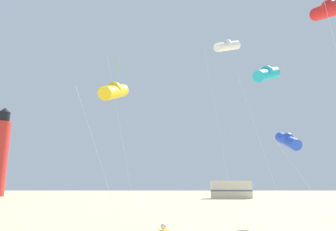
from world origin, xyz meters
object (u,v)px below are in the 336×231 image
object	(u,v)px
kite_diamond_lime	(118,69)
rv_van_cream	(231,190)
kite_tube_gold	(114,91)
kite_tube_cyan	(267,74)
kite_tube_white	(227,46)
kite_tube_scarlet	(329,9)
lighthouse_distant	(0,154)
kite_tube_blue	(288,140)

from	to	relation	value
kite_diamond_lime	rv_van_cream	size ratio (longest dim) A/B	1.93
kite_tube_gold	kite_tube_cyan	distance (m)	9.18
kite_tube_gold	kite_tube_white	xyz separation A→B (m)	(7.37, 7.51, 5.95)
kite_tube_scarlet	rv_van_cream	distance (m)	38.81
kite_tube_scarlet	kite_diamond_lime	distance (m)	16.28
kite_tube_gold	lighthouse_distant	xyz separation A→B (m)	(-29.35, 43.47, 0.80)
kite_tube_gold	kite_tube_blue	distance (m)	11.55
kite_diamond_lime	kite_tube_white	bearing A→B (deg)	-12.02
kite_tube_blue	kite_tube_white	xyz separation A→B (m)	(-3.05, 2.93, 7.89)
rv_van_cream	kite_tube_scarlet	bearing A→B (deg)	-89.64
kite_tube_blue	kite_tube_gold	bearing A→B (deg)	-156.26
kite_diamond_lime	lighthouse_distant	xyz separation A→B (m)	(-27.83, 34.07, -3.95)
kite_tube_cyan	kite_tube_white	bearing A→B (deg)	104.33
kite_tube_scarlet	kite_diamond_lime	size ratio (longest dim) A/B	0.92
kite_diamond_lime	kite_tube_white	size ratio (longest dim) A/B	0.92
kite_tube_gold	kite_tube_cyan	size ratio (longest dim) A/B	0.81
kite_tube_scarlet	lighthouse_distant	size ratio (longest dim) A/B	0.69
kite_tube_white	lighthouse_distant	xyz separation A→B (m)	(-36.72, 35.96, -5.15)
kite_tube_gold	kite_diamond_lime	bearing A→B (deg)	99.15
kite_tube_gold	rv_van_cream	xyz separation A→B (m)	(12.59, 36.43, -5.65)
kite_tube_scarlet	kite_tube_white	size ratio (longest dim) A/B	0.85
kite_tube_white	kite_tube_cyan	size ratio (longest dim) A/B	1.44
kite_tube_gold	kite_tube_blue	world-z (taller)	kite_tube_gold
kite_diamond_lime	kite_tube_white	world-z (taller)	kite_tube_white
kite_diamond_lime	kite_tube_cyan	bearing A→B (deg)	-34.45
kite_tube_scarlet	lighthouse_distant	distance (m)	60.14
kite_tube_cyan	kite_tube_gold	bearing A→B (deg)	-164.45
rv_van_cream	lighthouse_distant	bearing A→B (deg)	173.48
kite_diamond_lime	kite_tube_blue	world-z (taller)	kite_diamond_lime
lighthouse_distant	kite_tube_gold	bearing A→B (deg)	-55.98
kite_tube_white	kite_tube_cyan	bearing A→B (deg)	-75.67
kite_diamond_lime	lighthouse_distant	distance (m)	44.17
kite_tube_white	kite_tube_cyan	world-z (taller)	kite_tube_white
kite_tube_gold	kite_tube_white	size ratio (longest dim) A/B	0.57
kite_tube_cyan	rv_van_cream	bearing A→B (deg)	83.42
kite_tube_scarlet	rv_van_cream	bearing A→B (deg)	87.34
kite_tube_white	kite_tube_blue	bearing A→B (deg)	-43.84
kite_tube_blue	kite_tube_cyan	bearing A→B (deg)	-128.87
kite_tube_scarlet	rv_van_cream	size ratio (longest dim) A/B	1.77
kite_tube_gold	kite_tube_white	world-z (taller)	kite_tube_white
kite_tube_scarlet	kite_tube_blue	world-z (taller)	kite_tube_scarlet
kite_tube_blue	lighthouse_distant	distance (m)	55.69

